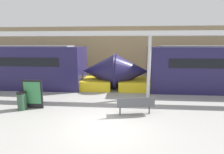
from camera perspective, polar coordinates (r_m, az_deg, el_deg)
ground_plane at (r=7.45m, az=-2.32°, el=-15.74°), size 60.00×60.00×0.00m
station_wall at (r=17.66m, az=1.94°, el=8.12°), size 56.00×0.20×5.00m
bench_near at (r=8.36m, az=7.63°, el=-8.81°), size 1.83×0.74×0.89m
trash_bin at (r=10.07m, az=-27.33°, el=-6.97°), size 0.47×0.47×0.92m
poster_board at (r=9.97m, az=-24.48°, el=-5.08°), size 1.05×0.07×1.51m
support_column_near at (r=10.91m, az=11.95°, el=3.03°), size 0.22×0.22×3.79m
canopy_beam at (r=10.83m, az=12.38°, el=13.75°), size 28.00×0.60×0.28m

